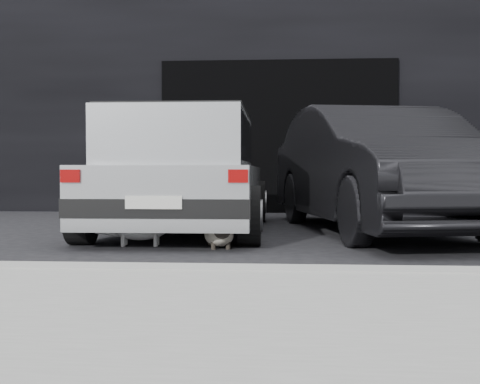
# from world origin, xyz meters

# --- Properties ---
(ground) EXTENTS (80.00, 80.00, 0.00)m
(ground) POSITION_xyz_m (0.00, 0.00, 0.00)
(ground) COLOR black
(ground) RESTS_ON ground
(building_facade) EXTENTS (34.00, 4.00, 5.00)m
(building_facade) POSITION_xyz_m (1.00, 6.00, 2.50)
(building_facade) COLOR black
(building_facade) RESTS_ON ground
(garage_opening) EXTENTS (4.00, 0.10, 2.60)m
(garage_opening) POSITION_xyz_m (1.00, 3.99, 1.30)
(garage_opening) COLOR black
(garage_opening) RESTS_ON ground
(curb) EXTENTS (18.00, 0.25, 0.12)m
(curb) POSITION_xyz_m (1.00, -2.60, 0.06)
(curb) COLOR gray
(curb) RESTS_ON ground
(sidewalk) EXTENTS (18.00, 2.20, 0.11)m
(sidewalk) POSITION_xyz_m (1.00, -3.80, 0.06)
(sidewalk) COLOR gray
(sidewalk) RESTS_ON ground
(silver_hatchback) EXTENTS (1.91, 3.78, 1.39)m
(silver_hatchback) POSITION_xyz_m (-0.07, 0.63, 0.76)
(silver_hatchback) COLOR silver
(silver_hatchback) RESTS_ON ground
(second_car) EXTENTS (2.40, 4.71, 1.48)m
(second_car) POSITION_xyz_m (2.18, 0.74, 0.74)
(second_car) COLOR black
(second_car) RESTS_ON ground
(cat_siamese) EXTENTS (0.38, 0.78, 0.28)m
(cat_siamese) POSITION_xyz_m (0.48, -0.78, 0.13)
(cat_siamese) COLOR beige
(cat_siamese) RESTS_ON ground
(cat_white) EXTENTS (0.77, 0.30, 0.36)m
(cat_white) POSITION_xyz_m (-0.25, -0.66, 0.18)
(cat_white) COLOR silver
(cat_white) RESTS_ON ground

